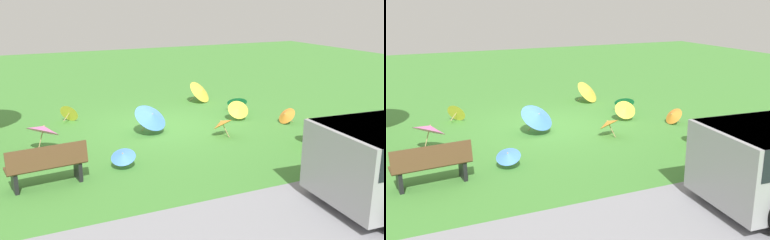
{
  "view_description": "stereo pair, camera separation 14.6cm",
  "coord_description": "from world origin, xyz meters",
  "views": [
    {
      "loc": [
        4.7,
        12.04,
        3.77
      ],
      "look_at": [
        -0.17,
        1.71,
        0.6
      ],
      "focal_mm": 41.74,
      "sensor_mm": 36.0,
      "label": 1
    },
    {
      "loc": [
        4.57,
        12.1,
        3.77
      ],
      "look_at": [
        -0.17,
        1.71,
        0.6
      ],
      "focal_mm": 41.74,
      "sensor_mm": 36.0,
      "label": 2
    }
  ],
  "objects": [
    {
      "name": "parasol_yellow_1",
      "position": [
        2.43,
        -1.71,
        0.29
      ],
      "size": [
        0.67,
        0.64,
        0.57
      ],
      "color": "tan",
      "rests_on": "ground"
    },
    {
      "name": "parasol_pink_0",
      "position": [
        3.52,
        0.8,
        0.58
      ],
      "size": [
        1.14,
        1.14,
        0.83
      ],
      "color": "tan",
      "rests_on": "ground"
    },
    {
      "name": "parasol_blue_2",
      "position": [
        2.07,
        2.8,
        0.31
      ],
      "size": [
        0.77,
        0.77,
        0.49
      ],
      "color": "tan",
      "rests_on": "ground"
    },
    {
      "name": "parasol_yellow_3",
      "position": [
        -3.11,
        3.48,
        0.58
      ],
      "size": [
        1.11,
        1.13,
        0.89
      ],
      "color": "tan",
      "rests_on": "ground"
    },
    {
      "name": "parasol_orange_1",
      "position": [
        -3.52,
        1.33,
        0.27
      ],
      "size": [
        0.56,
        0.6,
        0.53
      ],
      "color": "tan",
      "rests_on": "ground"
    },
    {
      "name": "parasol_teal_1",
      "position": [
        -5.16,
        3.06,
        0.32
      ],
      "size": [
        0.69,
        0.77,
        0.6
      ],
      "color": "tan",
      "rests_on": "ground"
    },
    {
      "name": "ground",
      "position": [
        0.0,
        0.0,
        0.0
      ],
      "size": [
        40.0,
        40.0,
        0.0
      ],
      "primitive_type": "plane",
      "color": "#478C38"
    },
    {
      "name": "parasol_teal_0",
      "position": [
        -3.0,
        -0.71,
        0.34
      ],
      "size": [
        0.87,
        0.84,
        0.61
      ],
      "color": "tan",
      "rests_on": "ground"
    },
    {
      "name": "parasol_blue_0",
      "position": [
        0.56,
        0.58,
        0.52
      ],
      "size": [
        1.22,
        1.18,
        0.88
      ],
      "color": "tan",
      "rests_on": "ground"
    },
    {
      "name": "park_bench",
      "position": [
        3.75,
        3.12,
        0.47
      ],
      "size": [
        1.64,
        0.62,
        0.9
      ],
      "color": "brown",
      "rests_on": "ground"
    },
    {
      "name": "parasol_orange_3",
      "position": [
        -1.13,
        1.62,
        0.38
      ],
      "size": [
        0.78,
        0.77,
        0.59
      ],
      "color": "tan",
      "rests_on": "ground"
    },
    {
      "name": "road_strip",
      "position": [
        0.0,
        6.89,
        0.0
      ],
      "size": [
        40.0,
        3.56,
        0.01
      ],
      "primitive_type": "cube",
      "color": "gray",
      "rests_on": "ground"
    },
    {
      "name": "parasol_yellow_2",
      "position": [
        -2.41,
        0.38,
        0.36
      ],
      "size": [
        0.75,
        0.69,
        0.63
      ],
      "color": "tan",
      "rests_on": "ground"
    },
    {
      "name": "parasol_yellow_0",
      "position": [
        -2.45,
        -2.36,
        0.42
      ],
      "size": [
        1.17,
        1.13,
        0.81
      ],
      "color": "tan",
      "rests_on": "ground"
    }
  ]
}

